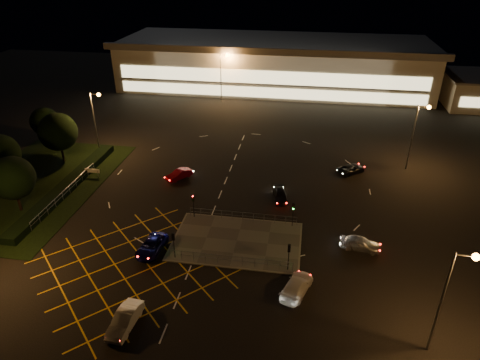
% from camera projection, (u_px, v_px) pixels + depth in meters
% --- Properties ---
extents(ground, '(180.00, 180.00, 0.00)m').
position_uv_depth(ground, '(223.00, 230.00, 50.29)').
color(ground, black).
rests_on(ground, ground).
extents(pedestrian_island, '(14.00, 9.00, 0.12)m').
position_uv_depth(pedestrian_island, '(237.00, 241.00, 48.24)').
color(pedestrian_island, '#4C4944').
rests_on(pedestrian_island, ground).
extents(grass_verge, '(18.00, 30.00, 0.08)m').
position_uv_depth(grass_verge, '(34.00, 186.00, 59.49)').
color(grass_verge, black).
rests_on(grass_verge, ground).
extents(hedge, '(2.00, 26.00, 1.00)m').
position_uv_depth(hedge, '(67.00, 186.00, 58.55)').
color(hedge, black).
rests_on(hedge, ground).
extents(supermarket, '(72.00, 26.50, 10.50)m').
position_uv_depth(supermarket, '(274.00, 63.00, 101.56)').
color(supermarket, beige).
rests_on(supermarket, ground).
extents(streetlight_se, '(1.78, 0.56, 10.03)m').
position_uv_depth(streetlight_se, '(451.00, 289.00, 32.09)').
color(streetlight_se, slate).
rests_on(streetlight_se, ground).
extents(streetlight_nw, '(1.78, 0.56, 10.03)m').
position_uv_depth(streetlight_nw, '(96.00, 114.00, 66.17)').
color(streetlight_nw, slate).
rests_on(streetlight_nw, ground).
extents(streetlight_ne, '(1.78, 0.56, 10.03)m').
position_uv_depth(streetlight_ne, '(417.00, 128.00, 61.04)').
color(streetlight_ne, slate).
rests_on(streetlight_ne, ground).
extents(streetlight_far_left, '(1.78, 0.56, 10.03)m').
position_uv_depth(streetlight_far_left, '(223.00, 71.00, 90.22)').
color(streetlight_far_left, slate).
rests_on(streetlight_far_left, ground).
extents(streetlight_far_right, '(1.78, 0.56, 10.03)m').
position_uv_depth(streetlight_far_right, '(419.00, 76.00, 86.23)').
color(streetlight_far_right, slate).
rests_on(streetlight_far_right, ground).
extents(signal_sw, '(0.28, 0.30, 3.15)m').
position_uv_depth(signal_sw, '(174.00, 240.00, 44.53)').
color(signal_sw, black).
rests_on(signal_sw, pedestrian_island).
extents(signal_se, '(0.28, 0.30, 3.15)m').
position_uv_depth(signal_se, '(289.00, 252.00, 42.81)').
color(signal_se, black).
rests_on(signal_se, pedestrian_island).
extents(signal_nw, '(0.28, 0.30, 3.15)m').
position_uv_depth(signal_nw, '(193.00, 201.00, 51.47)').
color(signal_nw, black).
rests_on(signal_nw, pedestrian_island).
extents(signal_ne, '(0.28, 0.30, 3.15)m').
position_uv_depth(signal_ne, '(293.00, 210.00, 49.75)').
color(signal_ne, black).
rests_on(signal_ne, pedestrian_island).
extents(tree_b, '(5.40, 5.40, 7.35)m').
position_uv_depth(tree_b, '(0.00, 154.00, 57.87)').
color(tree_b, black).
rests_on(tree_b, ground).
extents(tree_c, '(5.76, 5.76, 7.84)m').
position_uv_depth(tree_c, '(58.00, 132.00, 64.10)').
color(tree_c, black).
rests_on(tree_c, ground).
extents(tree_d, '(4.68, 4.68, 6.37)m').
position_uv_depth(tree_d, '(45.00, 122.00, 70.61)').
color(tree_d, black).
rests_on(tree_d, ground).
extents(tree_e, '(5.40, 5.40, 7.35)m').
position_uv_depth(tree_e, '(12.00, 178.00, 51.80)').
color(tree_e, black).
rests_on(tree_e, ground).
extents(car_queue_white, '(1.94, 4.68, 1.50)m').
position_uv_depth(car_queue_white, '(125.00, 320.00, 37.09)').
color(car_queue_white, silver).
rests_on(car_queue_white, ground).
extents(car_left_blue, '(2.69, 5.00, 1.33)m').
position_uv_depth(car_left_blue, '(152.00, 246.00, 46.44)').
color(car_left_blue, '#0E0E54').
rests_on(car_left_blue, ground).
extents(car_far_dkgrey, '(2.45, 4.43, 1.22)m').
position_uv_depth(car_far_dkgrey, '(280.00, 195.00, 56.11)').
color(car_far_dkgrey, black).
rests_on(car_far_dkgrey, ground).
extents(car_right_silver, '(4.59, 2.40, 1.49)m').
position_uv_depth(car_right_silver, '(360.00, 243.00, 46.72)').
color(car_right_silver, silver).
rests_on(car_right_silver, ground).
extents(car_circ_red, '(3.53, 3.99, 1.31)m').
position_uv_depth(car_circ_red, '(179.00, 174.00, 61.25)').
color(car_circ_red, maroon).
rests_on(car_circ_red, ground).
extents(car_east_grey, '(4.74, 4.41, 1.24)m').
position_uv_depth(car_east_grey, '(351.00, 169.00, 62.90)').
color(car_east_grey, black).
rests_on(car_east_grey, ground).
extents(car_approach_white, '(3.53, 5.36, 1.44)m').
position_uv_depth(car_approach_white, '(297.00, 286.00, 40.84)').
color(car_approach_white, silver).
rests_on(car_approach_white, ground).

